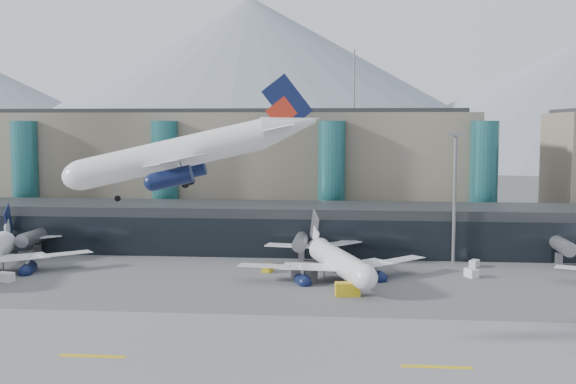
{
  "coord_description": "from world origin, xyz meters",
  "views": [
    {
      "loc": [
        10.8,
        -95.12,
        27.33
      ],
      "look_at": [
        -1.31,
        32.0,
        15.21
      ],
      "focal_mm": 45.0,
      "sensor_mm": 36.0,
      "label": 1
    }
  ],
  "objects_px": {
    "veh_d": "(474,264)",
    "veh_f": "(26,255)",
    "veh_g": "(471,273)",
    "veh_h": "(347,289)",
    "lightmast_mid": "(455,190)",
    "jet_parked_mid": "(334,252)",
    "veh_a": "(5,277)",
    "veh_c": "(304,275)",
    "veh_b": "(268,268)",
    "hero_jet": "(198,143)"
  },
  "relations": [
    {
      "from": "veh_g",
      "to": "veh_b",
      "type": "bearing_deg",
      "value": -117.15
    },
    {
      "from": "lightmast_mid",
      "to": "veh_h",
      "type": "relative_size",
      "value": 6.6
    },
    {
      "from": "jet_parked_mid",
      "to": "veh_f",
      "type": "distance_m",
      "value": 63.67
    },
    {
      "from": "veh_d",
      "to": "veh_f",
      "type": "xyz_separation_m",
      "value": [
        -89.2,
        -0.26,
        0.22
      ]
    },
    {
      "from": "hero_jet",
      "to": "veh_b",
      "type": "xyz_separation_m",
      "value": [
        2.13,
        48.02,
        -24.45
      ]
    },
    {
      "from": "lightmast_mid",
      "to": "hero_jet",
      "type": "height_order",
      "value": "hero_jet"
    },
    {
      "from": "veh_f",
      "to": "veh_c",
      "type": "bearing_deg",
      "value": -102.98
    },
    {
      "from": "veh_f",
      "to": "veh_b",
      "type": "bearing_deg",
      "value": -96.91
    },
    {
      "from": "veh_d",
      "to": "veh_h",
      "type": "relative_size",
      "value": 0.62
    },
    {
      "from": "veh_b",
      "to": "veh_f",
      "type": "relative_size",
      "value": 0.74
    },
    {
      "from": "hero_jet",
      "to": "veh_c",
      "type": "xyz_separation_m",
      "value": [
        9.46,
        40.45,
        -23.99
      ]
    },
    {
      "from": "hero_jet",
      "to": "veh_c",
      "type": "bearing_deg",
      "value": 72.05
    },
    {
      "from": "veh_a",
      "to": "veh_h",
      "type": "height_order",
      "value": "veh_h"
    },
    {
      "from": "veh_f",
      "to": "veh_h",
      "type": "height_order",
      "value": "veh_h"
    },
    {
      "from": "veh_b",
      "to": "veh_f",
      "type": "distance_m",
      "value": 51.05
    },
    {
      "from": "veh_d",
      "to": "veh_f",
      "type": "bearing_deg",
      "value": 119.87
    },
    {
      "from": "lightmast_mid",
      "to": "veh_a",
      "type": "bearing_deg",
      "value": -162.35
    },
    {
      "from": "lightmast_mid",
      "to": "hero_jet",
      "type": "bearing_deg",
      "value": -121.69
    },
    {
      "from": "veh_f",
      "to": "veh_g",
      "type": "distance_m",
      "value": 87.68
    },
    {
      "from": "veh_d",
      "to": "veh_h",
      "type": "height_order",
      "value": "veh_h"
    },
    {
      "from": "veh_f",
      "to": "veh_g",
      "type": "xyz_separation_m",
      "value": [
        87.2,
        -9.17,
        -0.14
      ]
    },
    {
      "from": "jet_parked_mid",
      "to": "veh_b",
      "type": "bearing_deg",
      "value": 57.87
    },
    {
      "from": "jet_parked_mid",
      "to": "veh_c",
      "type": "distance_m",
      "value": 7.56
    },
    {
      "from": "hero_jet",
      "to": "veh_g",
      "type": "relative_size",
      "value": 12.05
    },
    {
      "from": "veh_d",
      "to": "veh_f",
      "type": "relative_size",
      "value": 0.74
    },
    {
      "from": "lightmast_mid",
      "to": "veh_a",
      "type": "relative_size",
      "value": 8.8
    },
    {
      "from": "lightmast_mid",
      "to": "veh_d",
      "type": "bearing_deg",
      "value": -52.91
    },
    {
      "from": "lightmast_mid",
      "to": "jet_parked_mid",
      "type": "height_order",
      "value": "lightmast_mid"
    },
    {
      "from": "veh_c",
      "to": "veh_f",
      "type": "xyz_separation_m",
      "value": [
        -57.75,
        15.55,
        -0.24
      ]
    },
    {
      "from": "veh_b",
      "to": "veh_f",
      "type": "bearing_deg",
      "value": 96.45
    },
    {
      "from": "veh_a",
      "to": "veh_c",
      "type": "xyz_separation_m",
      "value": [
        51.65,
        5.06,
        0.33
      ]
    },
    {
      "from": "veh_c",
      "to": "jet_parked_mid",
      "type": "bearing_deg",
      "value": 74.66
    },
    {
      "from": "jet_parked_mid",
      "to": "veh_d",
      "type": "bearing_deg",
      "value": -86.31
    },
    {
      "from": "jet_parked_mid",
      "to": "lightmast_mid",
      "type": "bearing_deg",
      "value": -75.04
    },
    {
      "from": "hero_jet",
      "to": "veh_g",
      "type": "distance_m",
      "value": 65.58
    },
    {
      "from": "veh_a",
      "to": "veh_d",
      "type": "distance_m",
      "value": 85.67
    },
    {
      "from": "veh_h",
      "to": "veh_d",
      "type": "bearing_deg",
      "value": 38.88
    },
    {
      "from": "veh_d",
      "to": "hero_jet",
      "type": "bearing_deg",
      "value": 173.68
    },
    {
      "from": "lightmast_mid",
      "to": "veh_a",
      "type": "xyz_separation_m",
      "value": [
        -79.69,
        -25.36,
        -13.6
      ]
    },
    {
      "from": "lightmast_mid",
      "to": "veh_f",
      "type": "xyz_separation_m",
      "value": [
        -85.8,
        -4.75,
        -13.52
      ]
    },
    {
      "from": "veh_c",
      "to": "veh_h",
      "type": "xyz_separation_m",
      "value": [
        7.58,
        -9.7,
        -0.07
      ]
    },
    {
      "from": "lightmast_mid",
      "to": "jet_parked_mid",
      "type": "xyz_separation_m",
      "value": [
        -23.16,
        -15.59,
        -9.93
      ]
    },
    {
      "from": "lightmast_mid",
      "to": "veh_d",
      "type": "relative_size",
      "value": 10.65
    },
    {
      "from": "lightmast_mid",
      "to": "hero_jet",
      "type": "xyz_separation_m",
      "value": [
        -37.51,
        -60.75,
        10.72
      ]
    },
    {
      "from": "veh_a",
      "to": "veh_g",
      "type": "bearing_deg",
      "value": 21.58
    },
    {
      "from": "veh_a",
      "to": "veh_c",
      "type": "height_order",
      "value": "veh_c"
    },
    {
      "from": "veh_c",
      "to": "veh_d",
      "type": "relative_size",
      "value": 1.72
    },
    {
      "from": "veh_h",
      "to": "jet_parked_mid",
      "type": "bearing_deg",
      "value": 92.58
    },
    {
      "from": "jet_parked_mid",
      "to": "veh_b",
      "type": "xyz_separation_m",
      "value": [
        -12.21,
        2.86,
        -3.8
      ]
    },
    {
      "from": "veh_h",
      "to": "veh_a",
      "type": "bearing_deg",
      "value": 167.49
    }
  ]
}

